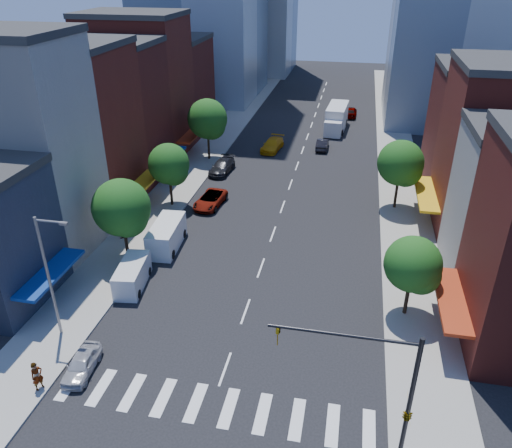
{
  "coord_description": "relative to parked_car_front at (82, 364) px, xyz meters",
  "views": [
    {
      "loc": [
        6.63,
        -22.81,
        23.05
      ],
      "look_at": [
        -0.11,
        10.45,
        5.0
      ],
      "focal_mm": 35.0,
      "sensor_mm": 36.0,
      "label": 1
    }
  ],
  "objects": [
    {
      "name": "bldg_left_4",
      "position": [
        -12.26,
        39.5,
        7.86
      ],
      "size": [
        12.0,
        9.0,
        17.0
      ],
      "primitive_type": "cube",
      "color": "maroon",
      "rests_on": "ground"
    },
    {
      "name": "pedestrian_far",
      "position": [
        -4.89,
        16.3,
        0.45
      ],
      "size": [
        0.76,
        0.95,
        1.88
      ],
      "primitive_type": "imported",
      "rotation": [
        0.0,
        0.0,
        -1.62
      ],
      "color": "#999999",
      "rests_on": "sidewalk_left"
    },
    {
      "name": "traffic_car_oncoming",
      "position": [
        11.3,
        44.98,
        0.07
      ],
      "size": [
        1.52,
        4.31,
        1.42
      ],
      "primitive_type": "imported",
      "rotation": [
        0.0,
        0.0,
        3.14
      ],
      "color": "black",
      "rests_on": "ground"
    },
    {
      "name": "traffic_car_far",
      "position": [
        14.55,
        61.98,
        0.18
      ],
      "size": [
        2.04,
        4.84,
        1.63
      ],
      "primitive_type": "imported",
      "rotation": [
        0.0,
        0.0,
        3.12
      ],
      "color": "#999999",
      "rests_on": "ground"
    },
    {
      "name": "bldg_left_5",
      "position": [
        -12.26,
        49.0,
        5.86
      ],
      "size": [
        12.0,
        10.0,
        13.0
      ],
      "primitive_type": "cube",
      "color": "#581B16",
      "rests_on": "ground"
    },
    {
      "name": "parked_car_second",
      "position": [
        -0.26,
        16.95,
        0.03
      ],
      "size": [
        1.56,
        4.11,
        1.34
      ],
      "primitive_type": "imported",
      "rotation": [
        0.0,
        0.0,
        0.04
      ],
      "color": "black",
      "rests_on": "ground"
    },
    {
      "name": "bldg_left_2",
      "position": [
        -12.26,
        22.5,
        7.36
      ],
      "size": [
        12.0,
        9.0,
        16.0
      ],
      "primitive_type": "cube",
      "color": "maroon",
      "rests_on": "ground"
    },
    {
      "name": "taxi",
      "position": [
        4.68,
        43.17,
        0.14
      ],
      "size": [
        2.84,
        5.59,
        1.56
      ],
      "primitive_type": "imported",
      "rotation": [
        0.0,
        0.0,
        -0.13
      ],
      "color": "orange",
      "rests_on": "ground"
    },
    {
      "name": "tree_left_near",
      "position": [
        -2.6,
        12.92,
        4.22
      ],
      "size": [
        4.8,
        4.8,
        7.3
      ],
      "color": "black",
      "rests_on": "sidewalk_left"
    },
    {
      "name": "pedestrian_near",
      "position": [
        -1.76,
        -1.9,
        0.49
      ],
      "size": [
        0.74,
        0.85,
        1.96
      ],
      "primitive_type": "imported",
      "rotation": [
        0.0,
        0.0,
        1.1
      ],
      "color": "#999999",
      "rests_on": "sidewalk_left"
    },
    {
      "name": "cargo_van_far",
      "position": [
        -0.22,
        15.64,
        0.52
      ],
      "size": [
        2.55,
        5.64,
        2.35
      ],
      "rotation": [
        0.0,
        0.0,
        0.06
      ],
      "color": "white",
      "rests_on": "ground"
    },
    {
      "name": "cargo_van_near",
      "position": [
        -0.74,
        9.36,
        0.34
      ],
      "size": [
        2.47,
        4.86,
        1.98
      ],
      "rotation": [
        0.0,
        0.0,
        0.13
      ],
      "color": "silver",
      "rests_on": "ground"
    },
    {
      "name": "box_truck",
      "position": [
        12.58,
        54.22,
        1.07
      ],
      "size": [
        3.24,
        9.11,
        3.61
      ],
      "rotation": [
        0.0,
        0.0,
        -0.06
      ],
      "color": "silver",
      "rests_on": "ground"
    },
    {
      "name": "parked_car_third",
      "position": [
        1.24,
        24.73,
        0.07
      ],
      "size": [
        2.88,
        5.33,
        1.42
      ],
      "primitive_type": "imported",
      "rotation": [
        0.0,
        0.0,
        -0.11
      ],
      "color": "#999999",
      "rests_on": "ground"
    },
    {
      "name": "tree_left_far",
      "position": [
        -2.6,
        37.92,
        4.56
      ],
      "size": [
        5.0,
        5.0,
        7.75
      ],
      "color": "black",
      "rests_on": "sidewalk_left"
    },
    {
      "name": "sidewalk_right",
      "position": [
        21.24,
        42.0,
        -0.57
      ],
      "size": [
        5.0,
        120.0,
        0.15
      ],
      "primitive_type": "cube",
      "color": "gray",
      "rests_on": "ground"
    },
    {
      "name": "traffic_signal",
      "position": [
        18.69,
        -2.5,
        3.52
      ],
      "size": [
        7.24,
        2.24,
        8.0
      ],
      "color": "black",
      "rests_on": "sidewalk_right"
    },
    {
      "name": "ground",
      "position": [
        8.74,
        2.0,
        -0.64
      ],
      "size": [
        220.0,
        220.0,
        0.0
      ],
      "primitive_type": "plane",
      "color": "black",
      "rests_on": "ground"
    },
    {
      "name": "streetlight",
      "position": [
        -3.06,
        3.0,
        4.64
      ],
      "size": [
        2.25,
        0.25,
        9.0
      ],
      "color": "slate",
      "rests_on": "sidewalk_left"
    },
    {
      "name": "bldg_right_3",
      "position": [
        29.74,
        36.0,
        5.86
      ],
      "size": [
        12.0,
        10.0,
        13.0
      ],
      "primitive_type": "cube",
      "color": "#581B16",
      "rests_on": "ground"
    },
    {
      "name": "crosswalk",
      "position": [
        8.74,
        -1.0,
        -0.64
      ],
      "size": [
        19.0,
        3.0,
        0.01
      ],
      "primitive_type": "cube",
      "color": "silver",
      "rests_on": "ground"
    },
    {
      "name": "parked_car_rear",
      "position": [
        0.04,
        34.02,
        0.12
      ],
      "size": [
        2.53,
        5.39,
        1.52
      ],
      "primitive_type": "imported",
      "rotation": [
        0.0,
        0.0,
        -0.08
      ],
      "color": "black",
      "rests_on": "ground"
    },
    {
      "name": "bldg_left_3",
      "position": [
        -12.26,
        31.0,
        6.86
      ],
      "size": [
        12.0,
        8.0,
        15.0
      ],
      "primitive_type": "cube",
      "color": "#581B16",
      "rests_on": "ground"
    },
    {
      "name": "tree_right_far",
      "position": [
        20.4,
        27.92,
        4.22
      ],
      "size": [
        4.6,
        4.6,
        7.2
      ],
      "color": "black",
      "rests_on": "sidewalk_right"
    },
    {
      "name": "tree_right_near",
      "position": [
        20.4,
        9.92,
        3.55
      ],
      "size": [
        4.0,
        4.0,
        6.2
      ],
      "color": "black",
      "rests_on": "sidewalk_right"
    },
    {
      "name": "parked_car_front",
      "position": [
        0.0,
        0.0,
        0.0
      ],
      "size": [
        1.86,
        3.89,
        1.28
      ],
      "primitive_type": "imported",
      "rotation": [
        0.0,
        0.0,
        0.09
      ],
      "color": "#ABABB0",
      "rests_on": "ground"
    },
    {
      "name": "tree_left_mid",
      "position": [
        -2.6,
        23.92,
        3.89
      ],
      "size": [
        4.2,
        4.2,
        6.65
      ],
      "color": "black",
      "rests_on": "sidewalk_left"
    },
    {
      "name": "sidewalk_left",
      "position": [
        -3.76,
        42.0,
        -0.57
      ],
      "size": [
        5.0,
        120.0,
        0.15
      ],
      "primitive_type": "cube",
      "color": "gray",
      "rests_on": "ground"
    },
    {
      "name": "bldg_left_1",
      "position": [
        -12.26,
        14.0,
        8.36
      ],
      "size": [
        12.0,
        8.0,
        18.0
      ],
      "primitive_type": "cube",
      "color": "beige",
      "rests_on": "ground"
    }
  ]
}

